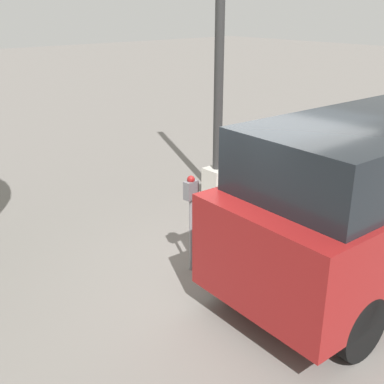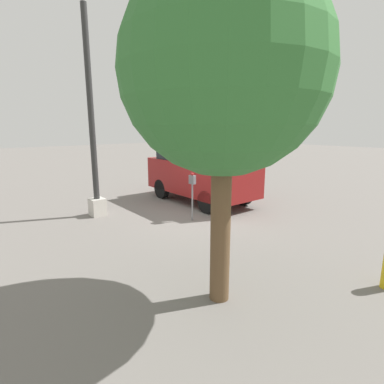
% 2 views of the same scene
% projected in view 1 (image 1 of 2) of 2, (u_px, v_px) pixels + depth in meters
% --- Properties ---
extents(ground_plane, '(80.00, 80.00, 0.00)m').
position_uv_depth(ground_plane, '(235.00, 276.00, 6.87)').
color(ground_plane, slate).
extents(parking_meter_near, '(0.21, 0.13, 1.46)m').
position_uv_depth(parking_meter_near, '(191.00, 202.00, 6.65)').
color(parking_meter_near, gray).
rests_on(parking_meter_near, ground).
extents(lamp_post, '(0.44, 0.44, 6.17)m').
position_uv_depth(lamp_post, '(219.00, 85.00, 9.05)').
color(lamp_post, beige).
rests_on(lamp_post, ground).
extents(parked_van, '(4.49, 2.13, 2.32)m').
position_uv_depth(parked_van, '(369.00, 199.00, 6.26)').
color(parked_van, maroon).
rests_on(parked_van, ground).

